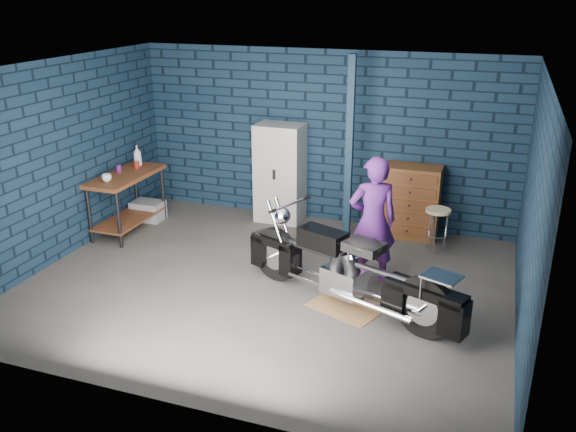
% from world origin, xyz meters
% --- Properties ---
extents(ground, '(6.00, 6.00, 0.00)m').
position_xyz_m(ground, '(0.00, 0.00, 0.00)').
color(ground, '#494644').
rests_on(ground, ground).
extents(room_walls, '(6.02, 5.01, 2.71)m').
position_xyz_m(room_walls, '(0.00, 0.55, 1.90)').
color(room_walls, '#0F2133').
rests_on(room_walls, ground).
extents(support_post, '(0.10, 0.10, 2.70)m').
position_xyz_m(support_post, '(0.55, 1.95, 1.35)').
color(support_post, '#13283D').
rests_on(support_post, ground).
extents(workbench, '(0.60, 1.40, 0.91)m').
position_xyz_m(workbench, '(-2.68, 1.02, 0.46)').
color(workbench, brown).
rests_on(workbench, ground).
extents(drip_mat, '(0.99, 0.87, 0.01)m').
position_xyz_m(drip_mat, '(1.11, -0.21, 0.00)').
color(drip_mat, brown).
rests_on(drip_mat, ground).
extents(motorcycle, '(2.59, 1.53, 1.11)m').
position_xyz_m(motorcycle, '(1.11, -0.21, 0.55)').
color(motorcycle, black).
rests_on(motorcycle, ground).
extents(person, '(0.72, 0.62, 1.67)m').
position_xyz_m(person, '(1.22, 0.52, 0.83)').
color(person, '#541F77').
rests_on(person, ground).
extents(storage_bin, '(0.50, 0.35, 0.31)m').
position_xyz_m(storage_bin, '(-2.66, 1.52, 0.15)').
color(storage_bin, gray).
rests_on(storage_bin, ground).
extents(locker, '(0.73, 0.52, 1.57)m').
position_xyz_m(locker, '(-0.64, 2.23, 0.79)').
color(locker, beige).
rests_on(locker, ground).
extents(tool_chest, '(0.82, 0.46, 1.10)m').
position_xyz_m(tool_chest, '(1.46, 2.23, 0.55)').
color(tool_chest, brown).
rests_on(tool_chest, ground).
extents(shop_stool, '(0.45, 0.45, 0.64)m').
position_xyz_m(shop_stool, '(1.90, 1.78, 0.32)').
color(shop_stool, beige).
rests_on(shop_stool, ground).
extents(cup_a, '(0.16, 0.16, 0.11)m').
position_xyz_m(cup_a, '(-2.72, 0.62, 0.96)').
color(cup_a, beige).
rests_on(cup_a, workbench).
extents(mug_purple, '(0.09, 0.09, 0.12)m').
position_xyz_m(mug_purple, '(-2.82, 1.07, 0.97)').
color(mug_purple, '#54175D').
rests_on(mug_purple, workbench).
extents(mug_red, '(0.09, 0.09, 0.11)m').
position_xyz_m(mug_red, '(-2.67, 1.33, 0.97)').
color(mug_red, maroon).
rests_on(mug_red, workbench).
extents(bottle, '(0.16, 0.16, 0.33)m').
position_xyz_m(bottle, '(-2.75, 1.48, 1.08)').
color(bottle, gray).
rests_on(bottle, workbench).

